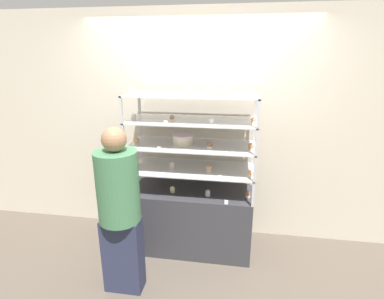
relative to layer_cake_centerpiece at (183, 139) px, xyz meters
name	(u,v)px	position (x,y,z in m)	size (l,w,h in m)	color
ground_plane	(192,246)	(0.10, -0.01, -1.27)	(20.00, 20.00, 0.00)	brown
back_wall	(198,128)	(0.10, 0.41, 0.03)	(8.00, 0.05, 2.60)	beige
display_base	(192,219)	(0.10, -0.01, -0.92)	(1.29, 0.55, 0.70)	#333338
display_riser_lower	(192,169)	(0.10, -0.01, -0.32)	(1.29, 0.55, 0.26)	#B7B7BC
display_riser_middle	(192,146)	(0.10, -0.01, -0.06)	(1.29, 0.55, 0.26)	#B7B7BC
display_riser_upper	(192,121)	(0.10, -0.01, 0.19)	(1.29, 0.55, 0.26)	#B7B7BC
display_riser_top	(192,96)	(0.10, -0.01, 0.45)	(1.29, 0.55, 0.26)	#B7B7BC
layer_cake_centerpiece	(183,139)	(0.00, 0.00, 0.00)	(0.22, 0.22, 0.10)	beige
sheet_cake_frosted	(219,92)	(0.36, -0.06, 0.50)	(0.23, 0.14, 0.06)	#DBBC84
cupcake_0	(135,189)	(-0.49, -0.15, -0.54)	(0.05, 0.05, 0.07)	white
cupcake_1	(172,189)	(-0.10, -0.09, -0.54)	(0.05, 0.05, 0.07)	#CCB28C
cupcake_2	(208,193)	(0.28, -0.11, -0.54)	(0.05, 0.05, 0.07)	white
cupcake_3	(248,194)	(0.69, -0.08, -0.54)	(0.05, 0.05, 0.07)	beige
price_tag_0	(226,202)	(0.48, -0.27, -0.55)	(0.04, 0.00, 0.04)	white
cupcake_4	(136,165)	(-0.48, -0.10, -0.27)	(0.05, 0.05, 0.07)	#CCB28C
cupcake_5	(172,165)	(-0.11, -0.05, -0.27)	(0.05, 0.05, 0.07)	beige
cupcake_6	(209,169)	(0.29, -0.09, -0.27)	(0.05, 0.05, 0.07)	beige
cupcake_7	(250,174)	(0.70, -0.16, -0.27)	(0.05, 0.05, 0.07)	#CCB28C
price_tag_1	(220,177)	(0.41, -0.27, -0.29)	(0.04, 0.00, 0.04)	white
cupcake_8	(136,141)	(-0.48, -0.06, -0.02)	(0.06, 0.06, 0.07)	beige
cupcake_9	(210,145)	(0.29, -0.11, -0.02)	(0.06, 0.06, 0.07)	white
cupcake_10	(251,146)	(0.70, -0.08, -0.02)	(0.06, 0.06, 0.07)	#CCB28C
price_tag_2	(159,149)	(-0.18, -0.27, -0.03)	(0.04, 0.00, 0.04)	white
cupcake_11	(134,117)	(-0.49, -0.07, 0.24)	(0.05, 0.05, 0.06)	beige
cupcake_12	(172,118)	(-0.09, -0.10, 0.24)	(0.05, 0.05, 0.06)	beige
cupcake_13	(212,121)	(0.31, -0.15, 0.24)	(0.05, 0.05, 0.06)	beige
cupcake_14	(254,120)	(0.70, -0.07, 0.24)	(0.05, 0.05, 0.06)	beige
price_tag_3	(166,123)	(-0.11, -0.27, 0.23)	(0.04, 0.00, 0.04)	white
cupcake_15	(131,91)	(-0.49, -0.09, 0.50)	(0.05, 0.05, 0.07)	beige
cupcake_16	(191,93)	(0.11, -0.15, 0.50)	(0.05, 0.05, 0.07)	#CCB28C
cupcake_17	(252,93)	(0.67, -0.07, 0.50)	(0.05, 0.05, 0.07)	white
price_tag_4	(199,95)	(0.20, -0.27, 0.49)	(0.04, 0.00, 0.04)	white
donut_glazed	(166,93)	(-0.15, -0.06, 0.48)	(0.13, 0.13, 0.03)	#EFE5CC
customer_figure	(120,208)	(-0.42, -0.74, -0.44)	(0.36, 0.36, 1.56)	#282D47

